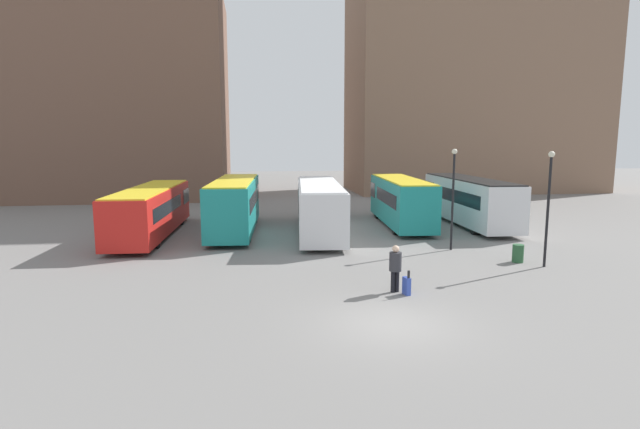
# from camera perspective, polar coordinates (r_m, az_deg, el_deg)

# --- Properties ---
(ground_plane) EXTENTS (160.00, 160.00, 0.00)m
(ground_plane) POSITION_cam_1_polar(r_m,az_deg,el_deg) (16.26, 8.20, -12.24)
(ground_plane) COLOR slate
(building_block_left) EXTENTS (31.33, 16.86, 20.88)m
(building_block_left) POSITION_cam_1_polar(r_m,az_deg,el_deg) (58.47, -26.66, 12.19)
(building_block_left) COLOR brown
(building_block_left) RESTS_ON ground_plane
(building_block_right) EXTENTS (27.93, 11.46, 41.07)m
(building_block_right) POSITION_cam_1_polar(r_m,az_deg,el_deg) (62.57, 17.58, 21.76)
(building_block_right) COLOR #7F604C
(building_block_right) RESTS_ON ground_plane
(bus_0) EXTENTS (3.00, 12.39, 2.92)m
(bus_0) POSITION_cam_1_polar(r_m,az_deg,el_deg) (31.91, -18.70, 0.57)
(bus_0) COLOR red
(bus_0) RESTS_ON ground_plane
(bus_1) EXTENTS (3.16, 11.00, 3.31)m
(bus_1) POSITION_cam_1_polar(r_m,az_deg,el_deg) (31.80, -9.71, 1.23)
(bus_1) COLOR #19847F
(bus_1) RESTS_ON ground_plane
(bus_2) EXTENTS (3.64, 12.53, 3.14)m
(bus_2) POSITION_cam_1_polar(r_m,az_deg,el_deg) (31.08, -0.09, 1.03)
(bus_2) COLOR silver
(bus_2) RESTS_ON ground_plane
(bus_3) EXTENTS (3.21, 10.49, 3.19)m
(bus_3) POSITION_cam_1_polar(r_m,az_deg,el_deg) (34.21, 9.20, 1.63)
(bus_3) COLOR #19847F
(bus_3) RESTS_ON ground_plane
(bus_4) EXTENTS (2.91, 11.63, 3.19)m
(bus_4) POSITION_cam_1_polar(r_m,az_deg,el_deg) (35.65, 16.61, 1.68)
(bus_4) COLOR silver
(bus_4) RESTS_ON ground_plane
(traveler) EXTENTS (0.55, 0.55, 1.81)m
(traveler) POSITION_cam_1_polar(r_m,az_deg,el_deg) (19.18, 8.61, -5.66)
(traveler) COLOR black
(traveler) RESTS_ON ground_plane
(suitcase) EXTENTS (0.25, 0.40, 0.96)m
(suitcase) POSITION_cam_1_polar(r_m,az_deg,el_deg) (19.11, 9.87, -8.04)
(suitcase) COLOR #334CB2
(suitcase) RESTS_ON ground_plane
(lamp_post_0) EXTENTS (0.28, 0.28, 5.30)m
(lamp_post_0) POSITION_cam_1_polar(r_m,az_deg,el_deg) (26.85, 14.97, 2.65)
(lamp_post_0) COLOR black
(lamp_post_0) RESTS_ON ground_plane
(lamp_post_1) EXTENTS (0.28, 0.28, 5.26)m
(lamp_post_1) POSITION_cam_1_polar(r_m,az_deg,el_deg) (24.62, 24.66, 1.62)
(lamp_post_1) COLOR black
(lamp_post_1) RESTS_ON ground_plane
(trash_bin) EXTENTS (0.52, 0.52, 0.85)m
(trash_bin) POSITION_cam_1_polar(r_m,az_deg,el_deg) (25.49, 21.68, -4.15)
(trash_bin) COLOR #285633
(trash_bin) RESTS_ON ground_plane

